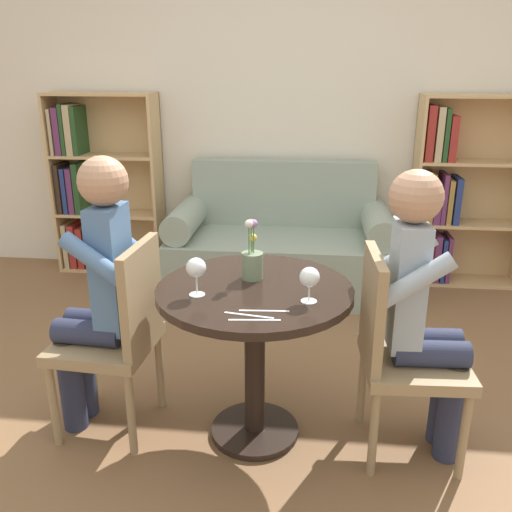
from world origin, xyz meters
The scene contains 16 objects.
ground_plane centered at (0.00, 0.00, 0.00)m, with size 16.00×16.00×0.00m, color brown.
back_wall centered at (0.00, 2.20, 1.35)m, with size 5.20×0.05×2.70m.
round_table centered at (0.00, 0.00, 0.56)m, with size 0.83×0.83×0.73m.
couch centered at (0.00, 1.77, 0.31)m, with size 1.62×0.80×0.92m.
bookshelf_left centered at (-1.51, 2.04, 0.68)m, with size 0.84×0.28×1.41m.
bookshelf_right centered at (1.28, 2.04, 0.67)m, with size 0.84×0.28×1.41m.
chair_left centered at (-0.60, -0.01, 0.49)m, with size 0.45×0.45×0.90m.
chair_right centered at (0.60, -0.03, 0.49)m, with size 0.44×0.44×0.90m.
person_left centered at (-0.69, 0.00, 0.68)m, with size 0.43×0.36×1.26m.
person_right centered at (0.69, -0.02, 0.66)m, with size 0.43×0.35×1.24m.
wine_glass_left centered at (-0.22, -0.11, 0.84)m, with size 0.08×0.08×0.16m.
wine_glass_right centered at (0.23, -0.12, 0.83)m, with size 0.08×0.08×0.14m.
flower_vase centered at (-0.02, 0.10, 0.81)m, with size 0.09×0.09×0.27m.
knife_left_setting centered at (0.03, -0.31, 0.73)m, with size 0.19×0.03×0.00m.
fork_left_setting centered at (0.06, -0.23, 0.73)m, with size 0.19×0.02×0.00m.
knife_right_setting centered at (0.01, -0.27, 0.73)m, with size 0.19×0.04×0.00m.
Camera 1 is at (0.23, -2.07, 1.60)m, focal length 38.00 mm.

